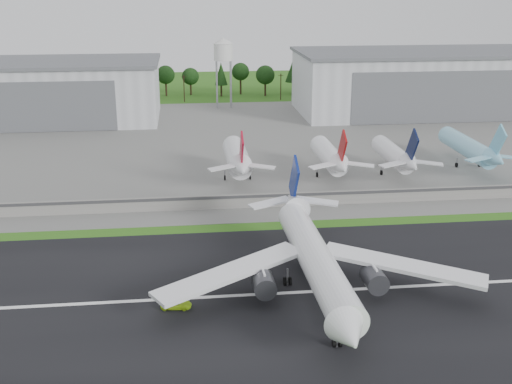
{
  "coord_description": "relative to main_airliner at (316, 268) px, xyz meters",
  "views": [
    {
      "loc": [
        -22.56,
        -89.96,
        52.28
      ],
      "look_at": [
        -7.69,
        40.0,
        9.0
      ],
      "focal_mm": 45.0,
      "sensor_mm": 36.0,
      "label": 1
    }
  ],
  "objects": [
    {
      "name": "ground",
      "position": [
        0.65,
        -9.56,
        -4.89
      ],
      "size": [
        600.0,
        600.0,
        0.0
      ],
      "primitive_type": "plane",
      "color": "#266117",
      "rests_on": "ground"
    },
    {
      "name": "runway",
      "position": [
        0.65,
        0.44,
        -4.84
      ],
      "size": [
        320.0,
        60.0,
        0.1
      ],
      "primitive_type": "cube",
      "color": "black",
      "rests_on": "ground"
    },
    {
      "name": "runway_centerline",
      "position": [
        0.65,
        0.44,
        -4.78
      ],
      "size": [
        220.0,
        1.0,
        0.02
      ],
      "primitive_type": "cube",
      "color": "white",
      "rests_on": "runway"
    },
    {
      "name": "apron",
      "position": [
        0.65,
        110.44,
        -4.84
      ],
      "size": [
        320.0,
        150.0,
        0.1
      ],
      "primitive_type": "cube",
      "color": "slate",
      "rests_on": "ground"
    },
    {
      "name": "blast_fence",
      "position": [
        0.65,
        45.42,
        -3.09
      ],
      "size": [
        240.0,
        0.61,
        3.5
      ],
      "color": "gray",
      "rests_on": "ground"
    },
    {
      "name": "hangar_west",
      "position": [
        -79.35,
        155.35,
        6.74
      ],
      "size": [
        97.0,
        44.0,
        23.2
      ],
      "color": "silver",
      "rests_on": "ground"
    },
    {
      "name": "hangar_east",
      "position": [
        75.65,
        155.35,
        7.73
      ],
      "size": [
        102.0,
        47.0,
        25.2
      ],
      "color": "silver",
      "rests_on": "ground"
    },
    {
      "name": "water_tower",
      "position": [
        -4.35,
        175.44,
        19.66
      ],
      "size": [
        8.4,
        8.4,
        29.4
      ],
      "color": "#99999E",
      "rests_on": "ground"
    },
    {
      "name": "utility_poles",
      "position": [
        0.65,
        190.44,
        -4.89
      ],
      "size": [
        230.0,
        3.0,
        12.0
      ],
      "primitive_type": null,
      "color": "black",
      "rests_on": "ground"
    },
    {
      "name": "treeline",
      "position": [
        0.65,
        205.44,
        -4.89
      ],
      "size": [
        320.0,
        16.0,
        22.0
      ],
      "primitive_type": null,
      "color": "black",
      "rests_on": "ground"
    },
    {
      "name": "main_airliner",
      "position": [
        0.0,
        0.0,
        0.0
      ],
      "size": [
        57.28,
        59.1,
        18.17
      ],
      "rotation": [
        0.0,
        0.0,
        3.16
      ],
      "color": "white",
      "rests_on": "runway"
    },
    {
      "name": "ground_vehicle",
      "position": [
        -24.3,
        -2.81,
        -4.08
      ],
      "size": [
        5.41,
        3.0,
        1.43
      ],
      "primitive_type": "imported",
      "rotation": [
        0.0,
        0.0,
        1.45
      ],
      "color": "#9BCF18",
      "rests_on": "runway"
    },
    {
      "name": "parked_jet_red_a",
      "position": [
        -7.82,
        67.03,
        1.52
      ],
      "size": [
        7.36,
        31.29,
        16.94
      ],
      "color": "silver",
      "rests_on": "ground"
    },
    {
      "name": "parked_jet_red_b",
      "position": [
        17.94,
        66.99,
        1.22
      ],
      "size": [
        7.36,
        31.29,
        16.62
      ],
      "color": "white",
      "rests_on": "ground"
    },
    {
      "name": "parked_jet_navy",
      "position": [
        36.38,
        66.96,
        1.05
      ],
      "size": [
        7.36,
        31.29,
        16.43
      ],
      "color": "white",
      "rests_on": "ground"
    },
    {
      "name": "parked_jet_skyblue",
      "position": [
        60.59,
        71.98,
        1.13
      ],
      "size": [
        7.36,
        37.29,
        16.58
      ],
      "color": "#85CCE7",
      "rests_on": "ground"
    }
  ]
}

